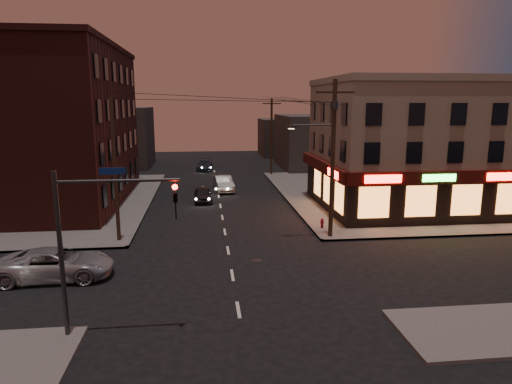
{
  "coord_description": "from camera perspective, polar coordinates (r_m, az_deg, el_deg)",
  "views": [
    {
      "loc": [
        -1.34,
        -22.19,
        8.8
      ],
      "look_at": [
        1.9,
        5.75,
        3.2
      ],
      "focal_mm": 32.0,
      "sensor_mm": 36.0,
      "label": 1
    }
  ],
  "objects": [
    {
      "name": "bg_building_nw",
      "position": [
        65.42,
        -16.97,
        6.56
      ],
      "size": [
        9.0,
        10.0,
        8.0
      ],
      "primitive_type": "cube",
      "color": "#3F3D3A",
      "rests_on": "ground"
    },
    {
      "name": "suv_cross",
      "position": [
        25.28,
        -23.77,
        -8.23
      ],
      "size": [
        5.68,
        2.74,
        1.56
      ],
      "primitive_type": "imported",
      "rotation": [
        0.0,
        0.0,
        1.6
      ],
      "color": "#9A9DA3",
      "rests_on": "ground"
    },
    {
      "name": "bg_building_ne_b",
      "position": [
        75.61,
        3.6,
        6.83
      ],
      "size": [
        8.0,
        8.0,
        6.0
      ],
      "primitive_type": "cube",
      "color": "#3F3D3A",
      "rests_on": "ground"
    },
    {
      "name": "ground",
      "position": [
        23.91,
        -2.98,
        -10.35
      ],
      "size": [
        120.0,
        120.0,
        0.0
      ],
      "primitive_type": "plane",
      "color": "black",
      "rests_on": "ground"
    },
    {
      "name": "traffic_signal",
      "position": [
        17.74,
        -20.21,
        -4.62
      ],
      "size": [
        4.49,
        0.32,
        6.47
      ],
      "color": "#333538",
      "rests_on": "ground"
    },
    {
      "name": "utility_pole_main",
      "position": [
        29.28,
        9.38,
        5.15
      ],
      "size": [
        4.2,
        0.44,
        10.0
      ],
      "color": "#382619",
      "rests_on": "sidewalk_ne"
    },
    {
      "name": "sedan_near",
      "position": [
        40.91,
        -6.65,
        -0.28
      ],
      "size": [
        1.71,
        3.99,
        1.35
      ],
      "primitive_type": "imported",
      "rotation": [
        0.0,
        0.0,
        0.03
      ],
      "color": "black",
      "rests_on": "ground"
    },
    {
      "name": "utility_pole_far",
      "position": [
        54.96,
        1.95,
        6.92
      ],
      "size": [
        0.26,
        0.26,
        9.0
      ],
      "primitive_type": "cylinder",
      "color": "#382619",
      "rests_on": "sidewalk_ne"
    },
    {
      "name": "sidewalk_ne",
      "position": [
        46.34,
        18.2,
        -0.17
      ],
      "size": [
        24.0,
        28.0,
        0.15
      ],
      "primitive_type": "cube",
      "color": "#514F4C",
      "rests_on": "ground"
    },
    {
      "name": "bg_building_ne_a",
      "position": [
        62.34,
        7.71,
        6.28
      ],
      "size": [
        10.0,
        12.0,
        7.0
      ],
      "primitive_type": "cube",
      "color": "#3F3D3A",
      "rests_on": "ground"
    },
    {
      "name": "sidewalk_nw",
      "position": [
        45.28,
        -28.05,
        -1.19
      ],
      "size": [
        24.0,
        28.0,
        0.15
      ],
      "primitive_type": "cube",
      "color": "#514F4C",
      "rests_on": "ground"
    },
    {
      "name": "brick_apartment",
      "position": [
        43.3,
        -24.51,
        7.41
      ],
      "size": [
        12.0,
        20.0,
        13.0
      ],
      "primitive_type": "cube",
      "color": "#441A16",
      "rests_on": "sidewalk_nw"
    },
    {
      "name": "pizza_building",
      "position": [
        39.74,
        19.28,
        5.64
      ],
      "size": [
        15.85,
        12.85,
        10.5
      ],
      "color": "tan",
      "rests_on": "sidewalk_ne"
    },
    {
      "name": "fire_hydrant",
      "position": [
        32.11,
        8.27,
        -3.8
      ],
      "size": [
        0.3,
        0.3,
        0.68
      ],
      "rotation": [
        0.0,
        0.0,
        -0.16
      ],
      "color": "maroon",
      "rests_on": "sidewalk_ne"
    },
    {
      "name": "sedan_far",
      "position": [
        59.89,
        -6.44,
        3.38
      ],
      "size": [
        2.25,
        4.73,
        1.33
      ],
      "primitive_type": "imported",
      "rotation": [
        0.0,
        0.0,
        -0.09
      ],
      "color": "#1A2534",
      "rests_on": "ground"
    },
    {
      "name": "utility_pole_west",
      "position": [
        29.5,
        -17.22,
        2.67
      ],
      "size": [
        0.24,
        0.24,
        9.0
      ],
      "primitive_type": "cylinder",
      "color": "#382619",
      "rests_on": "sidewalk_nw"
    },
    {
      "name": "sedan_mid",
      "position": [
        45.61,
        -4.1,
        1.07
      ],
      "size": [
        2.11,
        4.76,
        1.52
      ],
      "primitive_type": "imported",
      "rotation": [
        0.0,
        0.0,
        0.11
      ],
      "color": "gray",
      "rests_on": "ground"
    }
  ]
}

